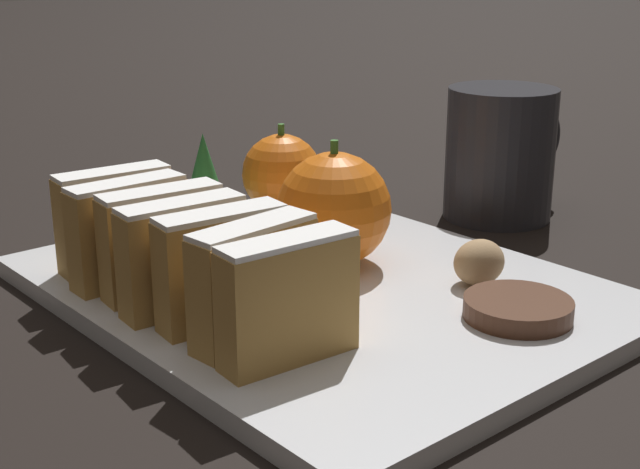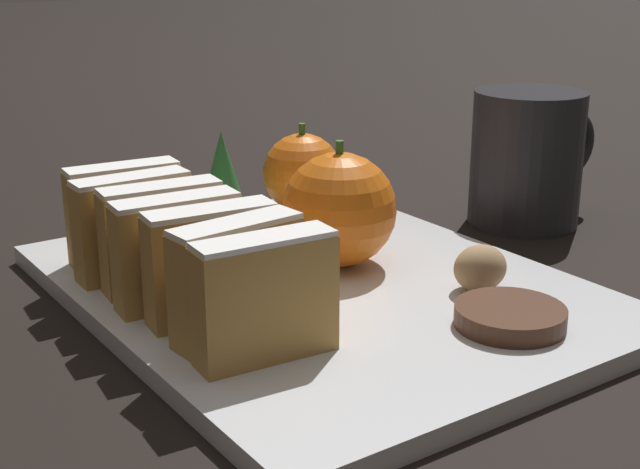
# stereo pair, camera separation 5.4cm
# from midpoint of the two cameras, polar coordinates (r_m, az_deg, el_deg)

# --- Properties ---
(ground_plane) EXTENTS (6.00, 6.00, 0.00)m
(ground_plane) POSITION_cam_midpoint_polar(r_m,az_deg,el_deg) (0.55, -2.79, -4.19)
(ground_plane) COLOR black
(serving_platter) EXTENTS (0.27, 0.35, 0.01)m
(serving_platter) POSITION_cam_midpoint_polar(r_m,az_deg,el_deg) (0.55, -2.80, -3.61)
(serving_platter) COLOR silver
(serving_platter) RESTS_ON ground_plane
(stollen_slice_front) EXTENTS (0.07, 0.03, 0.06)m
(stollen_slice_front) POSITION_cam_midpoint_polar(r_m,az_deg,el_deg) (0.44, -5.58, -4.26)
(stollen_slice_front) COLOR #B28442
(stollen_slice_front) RESTS_ON serving_platter
(stollen_slice_second) EXTENTS (0.07, 0.03, 0.06)m
(stollen_slice_second) POSITION_cam_midpoint_polar(r_m,az_deg,el_deg) (0.46, -7.61, -3.16)
(stollen_slice_second) COLOR #B28442
(stollen_slice_second) RESTS_ON serving_platter
(stollen_slice_third) EXTENTS (0.07, 0.03, 0.06)m
(stollen_slice_third) POSITION_cam_midpoint_polar(r_m,az_deg,el_deg) (0.48, -9.46, -2.17)
(stollen_slice_third) COLOR #B28442
(stollen_slice_third) RESTS_ON serving_platter
(stollen_slice_fourth) EXTENTS (0.07, 0.03, 0.06)m
(stollen_slice_fourth) POSITION_cam_midpoint_polar(r_m,az_deg,el_deg) (0.51, -11.79, -1.43)
(stollen_slice_fourth) COLOR #B28442
(stollen_slice_fourth) RESTS_ON serving_platter
(stollen_slice_fifth) EXTENTS (0.07, 0.03, 0.06)m
(stollen_slice_fifth) POSITION_cam_midpoint_polar(r_m,az_deg,el_deg) (0.53, -12.93, -0.52)
(stollen_slice_fifth) COLOR #B28442
(stollen_slice_fifth) RESTS_ON serving_platter
(stollen_slice_sixth) EXTENTS (0.07, 0.02, 0.06)m
(stollen_slice_sixth) POSITION_cam_midpoint_polar(r_m,az_deg,el_deg) (0.55, -14.88, 0.10)
(stollen_slice_sixth) COLOR #B28442
(stollen_slice_sixth) RESTS_ON serving_platter
(stollen_slice_back) EXTENTS (0.07, 0.03, 0.06)m
(stollen_slice_back) POSITION_cam_midpoint_polar(r_m,az_deg,el_deg) (0.58, -15.58, 0.91)
(stollen_slice_back) COLOR #B28442
(stollen_slice_back) RESTS_ON serving_platter
(orange_near) EXTENTS (0.07, 0.07, 0.08)m
(orange_near) POSITION_cam_midpoint_polar(r_m,az_deg,el_deg) (0.57, -1.82, 1.59)
(orange_near) COLOR orange
(orange_near) RESTS_ON serving_platter
(orange_far) EXTENTS (0.06, 0.06, 0.07)m
(orange_far) POSITION_cam_midpoint_polar(r_m,az_deg,el_deg) (0.68, -4.73, 3.87)
(orange_far) COLOR orange
(orange_far) RESTS_ON serving_platter
(walnut) EXTENTS (0.03, 0.03, 0.03)m
(walnut) POSITION_cam_midpoint_polar(r_m,az_deg,el_deg) (0.54, 7.37, -1.82)
(walnut) COLOR tan
(walnut) RESTS_ON serving_platter
(chocolate_cookie) EXTENTS (0.06, 0.06, 0.01)m
(chocolate_cookie) POSITION_cam_midpoint_polar(r_m,az_deg,el_deg) (0.50, 9.57, -4.75)
(chocolate_cookie) COLOR #472819
(chocolate_cookie) RESTS_ON serving_platter
(evergreen_sprig) EXTENTS (0.04, 0.04, 0.07)m
(evergreen_sprig) POSITION_cam_midpoint_polar(r_m,az_deg,el_deg) (0.65, -9.76, 3.41)
(evergreen_sprig) COLOR #23662D
(evergreen_sprig) RESTS_ON serving_platter
(coffee_mug) EXTENTS (0.12, 0.09, 0.10)m
(coffee_mug) POSITION_cam_midpoint_polar(r_m,az_deg,el_deg) (0.71, 9.43, 5.13)
(coffee_mug) COLOR #232328
(coffee_mug) RESTS_ON ground_plane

